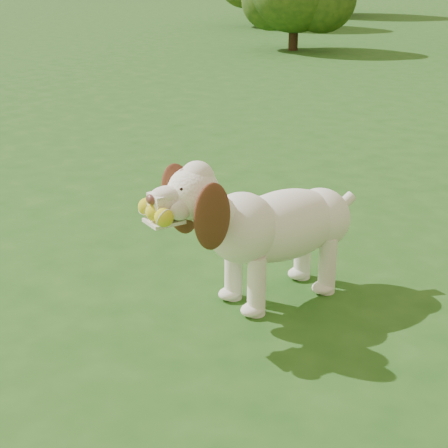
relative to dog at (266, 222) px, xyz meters
The scene contains 2 objects.
ground 0.69m from the dog, 84.90° to the left, with size 80.00×80.00×0.00m, color #1D4915.
dog is the anchor object (origin of this frame).
Camera 1 is at (1.49, -2.77, 1.40)m, focal length 55.00 mm.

